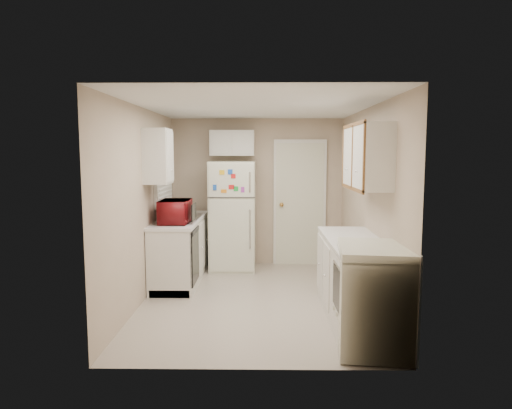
{
  "coord_description": "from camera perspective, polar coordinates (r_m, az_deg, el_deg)",
  "views": [
    {
      "loc": [
        0.09,
        -5.61,
        1.84
      ],
      "look_at": [
        0.0,
        0.5,
        1.15
      ],
      "focal_mm": 32.0,
      "sensor_mm": 36.0,
      "label": 1
    }
  ],
  "objects": [
    {
      "name": "stove",
      "position": [
        4.51,
        14.59,
        -11.12
      ],
      "size": [
        0.75,
        0.89,
        0.99
      ],
      "primitive_type": "cube",
      "rotation": [
        0.0,
        0.0,
        -0.11
      ],
      "color": "beige",
      "rests_on": "floor"
    },
    {
      "name": "sink",
      "position": [
        6.84,
        -9.19,
        -1.88
      ],
      "size": [
        0.54,
        0.74,
        0.16
      ],
      "primitive_type": "cube",
      "color": "gray",
      "rests_on": "left_counter"
    },
    {
      "name": "right_counter",
      "position": [
        5.11,
        12.39,
        -9.5
      ],
      "size": [
        0.6,
        2.0,
        0.9
      ],
      "primitive_type": "cube",
      "color": "silver",
      "rests_on": "floor"
    },
    {
      "name": "upper_cabinet_left",
      "position": [
        5.98,
        -12.16,
        5.91
      ],
      "size": [
        0.3,
        0.45,
        0.7
      ],
      "primitive_type": "cube",
      "color": "silver",
      "rests_on": "wall_left"
    },
    {
      "name": "soap_bottle",
      "position": [
        7.37,
        -8.84,
        -0.17
      ],
      "size": [
        0.1,
        0.1,
        0.19
      ],
      "primitive_type": "imported",
      "rotation": [
        0.0,
        0.0,
        0.14
      ],
      "color": "white",
      "rests_on": "left_counter"
    },
    {
      "name": "interior_door",
      "position": [
        7.54,
        5.48,
        0.17
      ],
      "size": [
        0.86,
        0.06,
        2.08
      ],
      "primitive_type": "cube",
      "color": "beige",
      "rests_on": "floor"
    },
    {
      "name": "wall_back",
      "position": [
        7.54,
        0.15,
        1.57
      ],
      "size": [
        2.8,
        2.8,
        0.0
      ],
      "primitive_type": "plane",
      "color": "#BCA790",
      "rests_on": "floor"
    },
    {
      "name": "wall_right",
      "position": [
        5.8,
        13.9,
        -0.09
      ],
      "size": [
        3.8,
        3.8,
        0.0
      ],
      "primitive_type": "plane",
      "color": "#BCA790",
      "rests_on": "floor"
    },
    {
      "name": "upper_cabinet_right",
      "position": [
        5.24,
        13.7,
        5.82
      ],
      "size": [
        0.3,
        1.2,
        0.7
      ],
      "primitive_type": "cube",
      "color": "silver",
      "rests_on": "wall_right"
    },
    {
      "name": "ceiling",
      "position": [
        5.64,
        -0.08,
        12.14
      ],
      "size": [
        3.8,
        3.8,
        0.0
      ],
      "primitive_type": "plane",
      "color": "white",
      "rests_on": "floor"
    },
    {
      "name": "cabinet_over_fridge",
      "position": [
        7.38,
        -2.99,
        7.68
      ],
      "size": [
        0.7,
        0.3,
        0.4
      ],
      "primitive_type": "cube",
      "color": "silver",
      "rests_on": "wall_back"
    },
    {
      "name": "left_counter",
      "position": [
        6.76,
        -9.35,
        -5.5
      ],
      "size": [
        0.6,
        1.8,
        0.9
      ],
      "primitive_type": "cube",
      "color": "silver",
      "rests_on": "floor"
    },
    {
      "name": "window_blinds",
      "position": [
        6.82,
        -11.46,
        4.3
      ],
      "size": [
        0.1,
        0.98,
        1.08
      ],
      "primitive_type": "cube",
      "color": "silver",
      "rests_on": "wall_left"
    },
    {
      "name": "refrigerator",
      "position": [
        7.21,
        -2.92,
        -1.41
      ],
      "size": [
        0.71,
        0.69,
        1.71
      ],
      "primitive_type": "cube",
      "rotation": [
        0.0,
        0.0,
        -0.01
      ],
      "color": "beige",
      "rests_on": "floor"
    },
    {
      "name": "dishwasher",
      "position": [
        6.13,
        -7.67,
        -6.34
      ],
      "size": [
        0.03,
        0.58,
        0.72
      ],
      "primitive_type": "cube",
      "color": "black",
      "rests_on": "floor"
    },
    {
      "name": "wall_front",
      "position": [
        3.77,
        -0.53,
        -3.35
      ],
      "size": [
        2.8,
        2.8,
        0.0
      ],
      "primitive_type": "plane",
      "color": "#BCA790",
      "rests_on": "floor"
    },
    {
      "name": "wall_left",
      "position": [
        5.84,
        -13.94,
        -0.04
      ],
      "size": [
        3.8,
        3.8,
        0.0
      ],
      "primitive_type": "plane",
      "color": "#BCA790",
      "rests_on": "floor"
    },
    {
      "name": "microwave",
      "position": [
        6.24,
        -10.05,
        -0.93
      ],
      "size": [
        0.57,
        0.32,
        0.38
      ],
      "primitive_type": "imported",
      "rotation": [
        0.0,
        0.0,
        1.58
      ],
      "color": "maroon",
      "rests_on": "left_counter"
    },
    {
      "name": "floor",
      "position": [
        5.91,
        -0.07,
        -11.71
      ],
      "size": [
        3.8,
        3.8,
        0.0
      ],
      "primitive_type": "plane",
      "color": "beige",
      "rests_on": "ground"
    }
  ]
}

